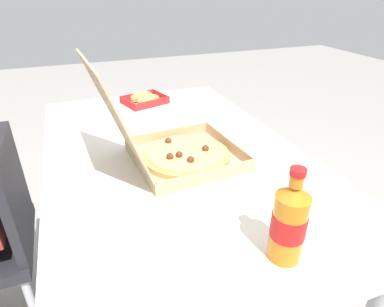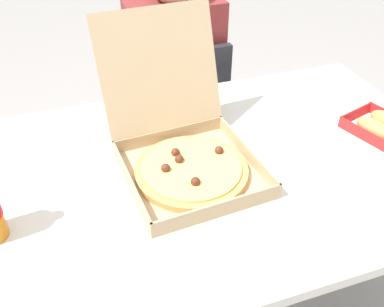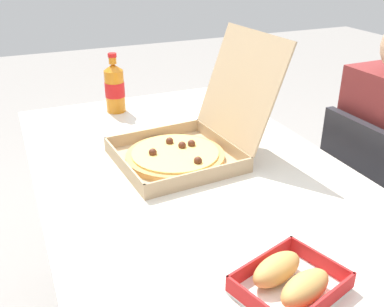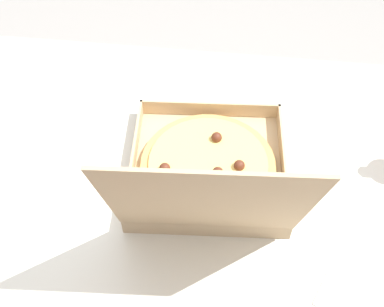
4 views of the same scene
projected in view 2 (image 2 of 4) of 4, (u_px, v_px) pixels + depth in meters
name	position (u px, v px, depth m)	size (l,w,h in m)	color
dining_table	(212.00, 186.00, 1.18)	(1.38, 0.86, 0.74)	silver
chair	(177.00, 116.00, 1.82)	(0.41, 0.41, 0.83)	#232328
diner_person	(172.00, 67.00, 1.74)	(0.36, 0.41, 1.15)	#333847
pizza_box_open	(186.00, 152.00, 1.10)	(0.36, 0.47, 0.36)	tan
bread_side_box	(382.00, 127.00, 1.23)	(0.20, 0.23, 0.06)	white
paper_menu	(49.00, 145.00, 1.20)	(0.21, 0.15, 0.00)	white
napkin_pile	(319.00, 83.00, 1.48)	(0.11, 0.11, 0.02)	white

